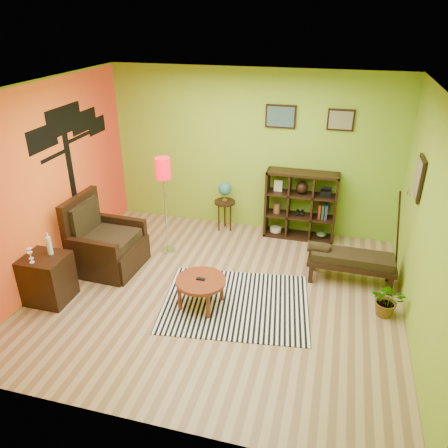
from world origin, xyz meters
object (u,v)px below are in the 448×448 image
(side_cabinet, at_px, (48,278))
(globe_table, at_px, (225,194))
(cube_shelf, at_px, (301,206))
(armchair, at_px, (105,246))
(floor_lamp, at_px, (163,177))
(coffee_table, at_px, (201,283))
(bench, at_px, (349,259))
(potted_plant, at_px, (387,303))

(side_cabinet, relative_size, globe_table, 1.09)
(side_cabinet, xyz_separation_m, cube_shelf, (3.11, 2.74, 0.26))
(cube_shelf, bearing_deg, armchair, -147.91)
(side_cabinet, distance_m, cube_shelf, 4.16)
(side_cabinet, distance_m, globe_table, 3.24)
(floor_lamp, xyz_separation_m, cube_shelf, (2.04, 1.07, -0.70))
(coffee_table, relative_size, side_cabinet, 0.67)
(coffee_table, relative_size, cube_shelf, 0.56)
(armchair, height_order, bench, armchair)
(side_cabinet, relative_size, floor_lamp, 0.62)
(armchair, bearing_deg, bench, 8.29)
(side_cabinet, xyz_separation_m, bench, (3.95, 1.52, 0.03))
(coffee_table, bearing_deg, cube_shelf, 65.54)
(side_cabinet, height_order, potted_plant, side_cabinet)
(coffee_table, height_order, floor_lamp, floor_lamp)
(globe_table, height_order, cube_shelf, cube_shelf)
(floor_lamp, relative_size, globe_table, 1.77)
(bench, distance_m, potted_plant, 0.87)
(globe_table, relative_size, cube_shelf, 0.76)
(armchair, xyz_separation_m, bench, (3.64, 0.53, 0.02))
(armchair, relative_size, floor_lamp, 0.71)
(side_cabinet, bearing_deg, armchair, 72.31)
(globe_table, xyz_separation_m, potted_plant, (2.68, -1.85, -0.51))
(coffee_table, bearing_deg, globe_table, 96.88)
(cube_shelf, bearing_deg, floor_lamp, -152.44)
(side_cabinet, bearing_deg, floor_lamp, 57.46)
(coffee_table, xyz_separation_m, globe_table, (-0.27, 2.27, 0.34))
(potted_plant, bearing_deg, bench, 126.41)
(side_cabinet, height_order, floor_lamp, floor_lamp)
(bench, bearing_deg, side_cabinet, -158.97)
(globe_table, bearing_deg, side_cabinet, -123.54)
(armchair, height_order, globe_table, armchair)
(cube_shelf, distance_m, bench, 1.50)
(side_cabinet, bearing_deg, coffee_table, 11.25)
(floor_lamp, distance_m, globe_table, 1.37)
(armchair, bearing_deg, potted_plant, -2.16)
(side_cabinet, distance_m, bench, 4.23)
(armchair, bearing_deg, coffee_table, -18.49)
(coffee_table, height_order, armchair, armchair)
(globe_table, xyz_separation_m, cube_shelf, (1.34, 0.06, -0.09))
(armchair, bearing_deg, cube_shelf, 32.09)
(side_cabinet, relative_size, cube_shelf, 0.83)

